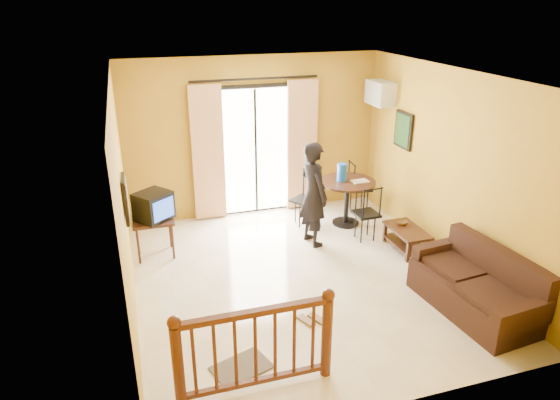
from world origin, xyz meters
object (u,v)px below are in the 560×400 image
object	(u,v)px
coffee_table	(407,236)
standing_person	(313,194)
dining_table	(347,190)
television	(154,206)
sofa	(478,288)

from	to	relation	value
coffee_table	standing_person	size ratio (longest dim) A/B	0.48
dining_table	standing_person	xyz separation A→B (m)	(-0.81, -0.50, 0.21)
dining_table	coffee_table	bearing A→B (deg)	-67.08
television	coffee_table	xyz separation A→B (m)	(3.72, -0.98, -0.58)
coffee_table	sofa	size ratio (longest dim) A/B	0.44
standing_person	television	bearing A→B (deg)	70.72
dining_table	standing_person	world-z (taller)	standing_person
coffee_table	standing_person	distance (m)	1.59
coffee_table	sofa	bearing A→B (deg)	-89.87
coffee_table	dining_table	bearing A→B (deg)	112.92
dining_table	coffee_table	world-z (taller)	dining_table
sofa	coffee_table	bearing A→B (deg)	84.46
television	sofa	xyz separation A→B (m)	(3.72, -2.67, -0.50)
dining_table	standing_person	bearing A→B (deg)	-148.24
coffee_table	sofa	distance (m)	1.69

